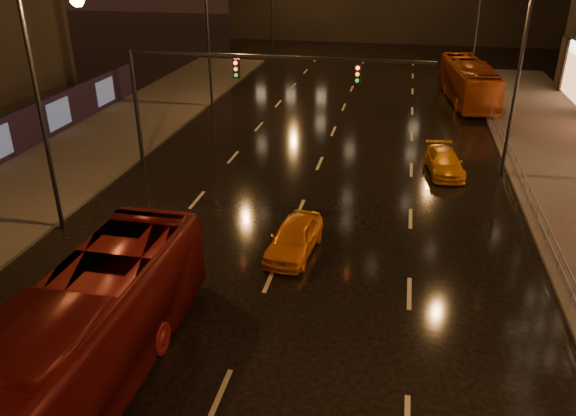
{
  "coord_description": "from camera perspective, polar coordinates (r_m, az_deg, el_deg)",
  "views": [
    {
      "loc": [
        4.13,
        -6.96,
        11.11
      ],
      "look_at": [
        0.5,
        10.82,
        2.5
      ],
      "focal_mm": 35.0,
      "sensor_mm": 36.0,
      "label": 1
    }
  ],
  "objects": [
    {
      "name": "taxi_far",
      "position": [
        30.87,
        15.6,
        4.5
      ],
      "size": [
        2.18,
        4.28,
        1.19
      ],
      "primitive_type": "imported",
      "rotation": [
        0.0,
        0.0,
        0.13
      ],
      "color": "#BC7511",
      "rests_on": "ground"
    },
    {
      "name": "traffic_signal",
      "position": [
        29.19,
        -7.26,
        12.57
      ],
      "size": [
        15.31,
        0.32,
        6.2
      ],
      "color": "black",
      "rests_on": "ground"
    },
    {
      "name": "ground",
      "position": [
        29.46,
        2.64,
        3.2
      ],
      "size": [
        140.0,
        140.0,
        0.0
      ],
      "primitive_type": "plane",
      "color": "black",
      "rests_on": "ground"
    },
    {
      "name": "sidewalk_left",
      "position": [
        30.25,
        -25.19,
        1.46
      ],
      "size": [
        7.0,
        70.0,
        0.15
      ],
      "primitive_type": "cube",
      "color": "#38332D",
      "rests_on": "ground"
    },
    {
      "name": "taxi_near",
      "position": [
        21.95,
        0.63,
        -3.01
      ],
      "size": [
        1.98,
        4.1,
        1.35
      ],
      "primitive_type": "imported",
      "rotation": [
        0.0,
        0.0,
        -0.1
      ],
      "color": "orange",
      "rests_on": "ground"
    },
    {
      "name": "bus_red",
      "position": [
        15.75,
        -21.08,
        -13.48
      ],
      "size": [
        2.93,
        12.0,
        3.33
      ],
      "primitive_type": "imported",
      "rotation": [
        0.0,
        0.0,
        -0.01
      ],
      "color": "#5F0E0D",
      "rests_on": "ground"
    },
    {
      "name": "bus_curb",
      "position": [
        45.75,
        17.81,
        12.12
      ],
      "size": [
        3.79,
        11.21,
        3.06
      ],
      "primitive_type": "imported",
      "rotation": [
        0.0,
        0.0,
        0.11
      ],
      "color": "#8C370E",
      "rests_on": "ground"
    },
    {
      "name": "railing_right",
      "position": [
        27.65,
        23.34,
        1.52
      ],
      "size": [
        0.05,
        56.0,
        1.0
      ],
      "color": "#99999E",
      "rests_on": "sidewalk_right"
    }
  ]
}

